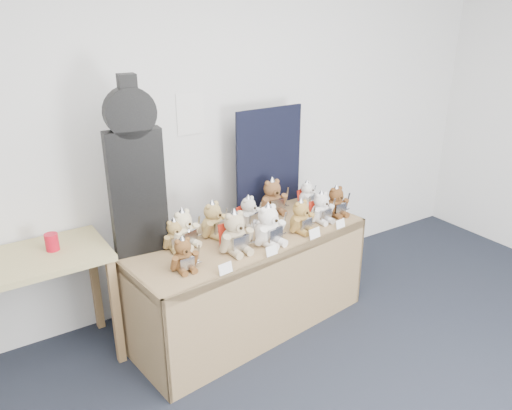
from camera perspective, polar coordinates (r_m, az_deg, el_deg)
room_shell at (r=3.64m, az=-7.51°, el=10.30°), size 6.00×6.00×6.00m
display_table at (r=3.46m, az=-0.50°, el=-6.15°), size 1.79×0.92×0.71m
side_table at (r=3.33m, az=-24.56°, el=-7.49°), size 0.96×0.54×0.79m
guitar_case at (r=3.10m, az=-13.63°, el=3.87°), size 0.35×0.13×1.11m
navy_board at (r=3.82m, az=1.48°, el=5.39°), size 0.58×0.03×0.77m
red_cup at (r=3.29m, az=-22.30°, el=-3.94°), size 0.08×0.08×0.11m
teddy_front_far_left at (r=3.00m, az=-8.27°, el=-5.74°), size 0.19×0.15×0.24m
teddy_front_left at (r=3.17m, az=-2.41°, el=-3.30°), size 0.26×0.22×0.31m
teddy_front_centre at (r=3.27m, az=1.47°, el=-2.48°), size 0.26×0.23×0.31m
teddy_front_right at (r=3.46m, az=5.17°, el=-1.44°), size 0.22×0.19×0.26m
teddy_front_far_right at (r=3.64m, az=7.46°, el=-0.38°), size 0.21×0.17×0.26m
teddy_front_end at (r=3.76m, az=9.15°, el=0.30°), size 0.21×0.17×0.26m
teddy_back_left at (r=3.28m, az=-8.28°, el=-2.81°), size 0.24×0.22×0.28m
teddy_back_centre_left at (r=3.40m, az=-4.89°, el=-1.79°), size 0.23×0.22×0.28m
teddy_back_centre_right at (r=3.54m, az=-0.81°, el=-0.90°), size 0.21×0.19×0.25m
teddy_back_right at (r=3.76m, az=1.90°, el=0.82°), size 0.24×0.20×0.30m
teddy_back_end at (r=3.93m, az=5.85°, el=1.19°), size 0.18×0.18×0.22m
teddy_back_far_left at (r=3.26m, az=-9.23°, el=-3.47°), size 0.19×0.16×0.23m
entry_card_a at (r=2.96m, az=-3.51°, el=-7.26°), size 0.09×0.03×0.07m
entry_card_b at (r=3.16m, az=1.80°, el=-5.23°), size 0.09×0.03×0.06m
entry_card_c at (r=3.40m, az=6.72°, el=-3.23°), size 0.10×0.03×0.07m
entry_card_d at (r=3.58m, az=9.62°, el=-2.13°), size 0.09×0.03×0.06m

